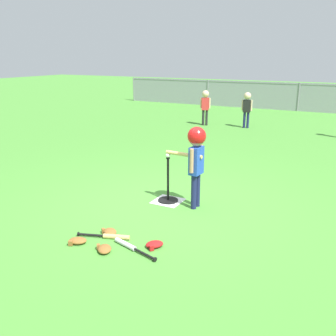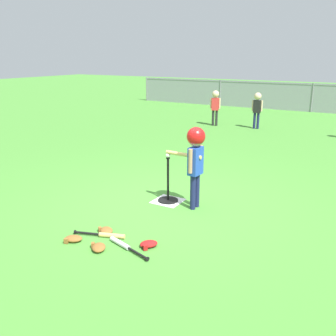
% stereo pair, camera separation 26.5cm
% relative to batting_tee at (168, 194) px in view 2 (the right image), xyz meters
% --- Properties ---
extents(ground_plane, '(60.00, 60.00, 0.00)m').
position_rel_batting_tee_xyz_m(ground_plane, '(0.07, -0.14, -0.12)').
color(ground_plane, '#478C33').
extents(home_plate, '(0.44, 0.44, 0.01)m').
position_rel_batting_tee_xyz_m(home_plate, '(0.00, 0.00, -0.11)').
color(home_plate, white).
rests_on(home_plate, ground_plane).
extents(batting_tee, '(0.32, 0.32, 0.72)m').
position_rel_batting_tee_xyz_m(batting_tee, '(0.00, 0.00, 0.00)').
color(batting_tee, black).
rests_on(batting_tee, ground_plane).
extents(baseball_on_tee, '(0.07, 0.07, 0.07)m').
position_rel_batting_tee_xyz_m(baseball_on_tee, '(0.00, 0.00, 0.64)').
color(baseball_on_tee, white).
rests_on(baseball_on_tee, batting_tee).
extents(batter_child, '(0.65, 0.35, 1.24)m').
position_rel_batting_tee_xyz_m(batter_child, '(0.48, -0.03, 0.77)').
color(batter_child, '#191E4C').
rests_on(batter_child, ground_plane).
extents(fielder_deep_left, '(0.33, 0.22, 1.12)m').
position_rel_batting_tee_xyz_m(fielder_deep_left, '(-0.73, 6.71, 0.60)').
color(fielder_deep_left, '#191E4C').
rests_on(fielder_deep_left, ground_plane).
extents(fielder_deep_right, '(0.32, 0.23, 1.14)m').
position_rel_batting_tee_xyz_m(fielder_deep_right, '(-2.06, 6.54, 0.61)').
color(fielder_deep_right, '#262626').
rests_on(fielder_deep_right, ground_plane).
extents(spare_bat_silver, '(0.68, 0.25, 0.06)m').
position_rel_batting_tee_xyz_m(spare_bat_silver, '(0.30, -1.57, -0.09)').
color(spare_bat_silver, silver).
rests_on(spare_bat_silver, ground_plane).
extents(spare_bat_wood, '(0.67, 0.27, 0.06)m').
position_rel_batting_tee_xyz_m(spare_bat_wood, '(-0.04, -1.47, -0.09)').
color(spare_bat_wood, '#DBB266').
rests_on(spare_bat_wood, ground_plane).
extents(glove_by_plate, '(0.26, 0.23, 0.07)m').
position_rel_batting_tee_xyz_m(glove_by_plate, '(-0.34, -1.77, -0.08)').
color(glove_by_plate, brown).
rests_on(glove_by_plate, ground_plane).
extents(glove_near_bats, '(0.26, 0.27, 0.07)m').
position_rel_batting_tee_xyz_m(glove_near_bats, '(0.08, -1.78, -0.08)').
color(glove_near_bats, brown).
rests_on(glove_near_bats, ground_plane).
extents(glove_tossed_aside, '(0.26, 0.27, 0.07)m').
position_rel_batting_tee_xyz_m(glove_tossed_aside, '(0.55, -1.41, -0.08)').
color(glove_tossed_aside, '#B21919').
rests_on(glove_tossed_aside, ground_plane).
extents(glove_outfield_drop, '(0.27, 0.26, 0.07)m').
position_rel_batting_tee_xyz_m(glove_outfield_drop, '(-0.13, -1.38, -0.08)').
color(glove_outfield_drop, brown).
rests_on(glove_outfield_drop, ground_plane).
extents(outfield_fence, '(16.06, 0.06, 1.15)m').
position_rel_batting_tee_xyz_m(outfield_fence, '(0.07, 11.37, 0.50)').
color(outfield_fence, slate).
rests_on(outfield_fence, ground_plane).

